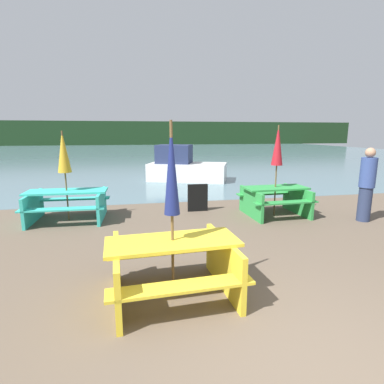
{
  "coord_description": "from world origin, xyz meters",
  "views": [
    {
      "loc": [
        -1.54,
        -1.85,
        2.13
      ],
      "look_at": [
        -0.33,
        4.45,
        0.85
      ],
      "focal_mm": 28.0,
      "sensor_mm": 36.0,
      "label": 1
    }
  ],
  "objects": [
    {
      "name": "water",
      "position": [
        0.0,
        32.12,
        -0.0
      ],
      "size": [
        60.0,
        50.0,
        0.0
      ],
      "color": "slate",
      "rests_on": "ground_plane"
    },
    {
      "name": "far_treeline",
      "position": [
        0.0,
        52.12,
        2.0
      ],
      "size": [
        80.0,
        1.6,
        4.0
      ],
      "color": "#193319",
      "rests_on": "water"
    },
    {
      "name": "picnic_table_yellow",
      "position": [
        -1.1,
        1.78,
        0.46
      ],
      "size": [
        1.78,
        1.48,
        0.77
      ],
      "rotation": [
        0.0,
        0.0,
        0.06
      ],
      "color": "yellow",
      "rests_on": "ground_plane"
    },
    {
      "name": "picnic_table_green",
      "position": [
        2.01,
        5.21,
        0.45
      ],
      "size": [
        1.65,
        1.43,
        0.75
      ],
      "rotation": [
        0.0,
        0.0,
        0.03
      ],
      "color": "green",
      "rests_on": "ground_plane"
    },
    {
      "name": "picnic_table_teal",
      "position": [
        -3.19,
        5.71,
        0.46
      ],
      "size": [
        1.91,
        1.42,
        0.75
      ],
      "rotation": [
        0.0,
        0.0,
        -0.02
      ],
      "color": "#33B7A8",
      "rests_on": "ground_plane"
    },
    {
      "name": "umbrella_navy",
      "position": [
        -1.1,
        1.78,
        1.67
      ],
      "size": [
        0.2,
        0.2,
        2.28
      ],
      "color": "brown",
      "rests_on": "ground_plane"
    },
    {
      "name": "umbrella_gold",
      "position": [
        -3.19,
        5.71,
        1.66
      ],
      "size": [
        0.31,
        0.31,
        2.17
      ],
      "color": "brown",
      "rests_on": "ground_plane"
    },
    {
      "name": "umbrella_crimson",
      "position": [
        2.01,
        5.21,
        1.79
      ],
      "size": [
        0.29,
        0.29,
        2.31
      ],
      "color": "brown",
      "rests_on": "ground_plane"
    },
    {
      "name": "boat",
      "position": [
        0.65,
        11.38,
        0.58
      ],
      "size": [
        3.76,
        2.75,
        1.58
      ],
      "rotation": [
        0.0,
        0.0,
        -0.37
      ],
      "color": "silver",
      "rests_on": "water"
    },
    {
      "name": "person",
      "position": [
        3.92,
        4.3,
        0.9
      ],
      "size": [
        0.36,
        0.36,
        1.78
      ],
      "color": "#283351",
      "rests_on": "ground_plane"
    },
    {
      "name": "signboard",
      "position": [
        0.12,
        5.97,
        0.38
      ],
      "size": [
        0.55,
        0.08,
        0.75
      ],
      "color": "black",
      "rests_on": "ground_plane"
    }
  ]
}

